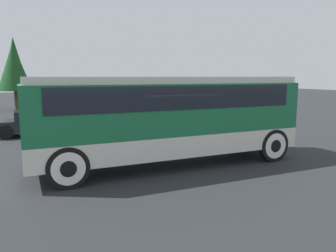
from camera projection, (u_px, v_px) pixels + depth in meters
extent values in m
plane|color=#26282B|center=(168.00, 165.00, 11.42)|extent=(120.00, 120.00, 0.00)
cube|color=silver|center=(168.00, 141.00, 11.29)|extent=(9.23, 2.42, 0.70)
cube|color=#19663D|center=(168.00, 107.00, 11.11)|extent=(9.23, 2.42, 1.63)
cube|color=black|center=(168.00, 96.00, 11.05)|extent=(8.12, 2.46, 0.73)
cube|color=beige|center=(168.00, 80.00, 10.98)|extent=(9.04, 2.23, 0.22)
cube|color=#19663D|center=(271.00, 109.00, 12.96)|extent=(0.36, 2.32, 1.86)
cylinder|color=black|center=(273.00, 145.00, 11.83)|extent=(1.18, 0.28, 1.18)
cylinder|color=silver|center=(273.00, 145.00, 11.83)|extent=(0.92, 0.30, 0.92)
cylinder|color=black|center=(273.00, 145.00, 11.83)|extent=(0.45, 0.32, 0.45)
cylinder|color=black|center=(237.00, 135.00, 13.81)|extent=(1.18, 0.28, 1.18)
cylinder|color=silver|center=(237.00, 135.00, 13.81)|extent=(0.92, 0.30, 0.92)
cylinder|color=black|center=(237.00, 135.00, 13.81)|extent=(0.45, 0.32, 0.45)
cylinder|color=black|center=(68.00, 168.00, 8.92)|extent=(1.18, 0.28, 1.18)
cylinder|color=silver|center=(68.00, 168.00, 8.92)|extent=(0.92, 0.30, 0.92)
cylinder|color=black|center=(68.00, 168.00, 8.92)|extent=(0.45, 0.32, 0.45)
cylinder|color=black|center=(59.00, 151.00, 10.90)|extent=(1.18, 0.28, 1.18)
cylinder|color=silver|center=(59.00, 151.00, 10.90)|extent=(0.92, 0.30, 0.92)
cylinder|color=black|center=(59.00, 151.00, 10.90)|extent=(0.45, 0.32, 0.45)
cube|color=black|center=(44.00, 124.00, 17.33)|extent=(4.59, 1.70, 0.57)
cube|color=black|center=(39.00, 115.00, 17.18)|extent=(2.39, 1.53, 0.45)
cylinder|color=black|center=(81.00, 128.00, 17.40)|extent=(0.72, 0.22, 0.72)
cylinder|color=black|center=(81.00, 128.00, 17.40)|extent=(0.27, 0.26, 0.27)
cylinder|color=black|center=(76.00, 124.00, 18.78)|extent=(0.72, 0.22, 0.72)
cylinder|color=black|center=(76.00, 124.00, 18.78)|extent=(0.27, 0.26, 0.27)
cylinder|color=black|center=(6.00, 132.00, 15.95)|extent=(0.72, 0.22, 0.72)
cylinder|color=black|center=(6.00, 132.00, 15.95)|extent=(0.27, 0.26, 0.27)
cylinder|color=black|center=(7.00, 128.00, 17.32)|extent=(0.72, 0.22, 0.72)
cylinder|color=black|center=(7.00, 128.00, 17.32)|extent=(0.27, 0.26, 0.27)
cube|color=silver|center=(116.00, 131.00, 15.42)|extent=(4.23, 1.77, 0.57)
cube|color=black|center=(113.00, 120.00, 15.27)|extent=(2.20, 1.59, 0.46)
cylinder|color=black|center=(156.00, 135.00, 15.42)|extent=(0.60, 0.22, 0.60)
cylinder|color=black|center=(156.00, 135.00, 15.42)|extent=(0.23, 0.26, 0.23)
cylinder|color=black|center=(144.00, 130.00, 16.85)|extent=(0.60, 0.22, 0.60)
cylinder|color=black|center=(144.00, 130.00, 16.85)|extent=(0.23, 0.26, 0.23)
cylinder|color=black|center=(83.00, 141.00, 14.05)|extent=(0.60, 0.22, 0.60)
cylinder|color=black|center=(83.00, 141.00, 14.05)|extent=(0.23, 0.26, 0.23)
cylinder|color=black|center=(77.00, 135.00, 15.48)|extent=(0.60, 0.22, 0.60)
cylinder|color=black|center=(77.00, 135.00, 15.48)|extent=(0.23, 0.26, 0.23)
cylinder|color=brown|center=(17.00, 100.00, 30.63)|extent=(0.28, 0.28, 1.72)
cone|color=#19471E|center=(14.00, 64.00, 30.14)|extent=(2.39, 2.39, 4.91)
cylinder|color=brown|center=(16.00, 100.00, 30.38)|extent=(0.28, 0.28, 1.75)
cone|color=#19471E|center=(14.00, 67.00, 29.92)|extent=(2.99, 2.99, 4.35)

